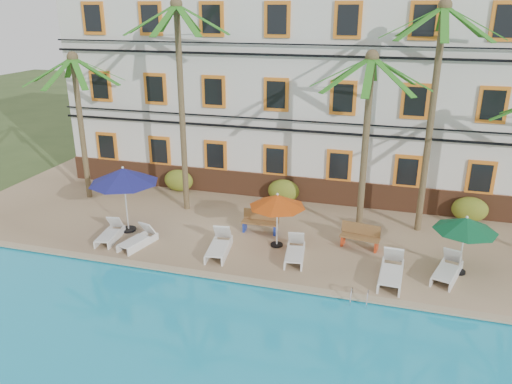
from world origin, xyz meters
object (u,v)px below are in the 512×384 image
(umbrella_blue, at_px, (123,176))
(lounger_d, at_px, (295,251))
(lounger_e, at_px, (391,271))
(bench_right, at_px, (361,236))
(umbrella_red, at_px, (277,201))
(lounger_b, at_px, (138,239))
(palm_b, at_px, (180,82))
(palm_c, at_px, (367,119))
(lounger_a, at_px, (110,233))
(umbrella_green, at_px, (466,225))
(bench_left, at_px, (261,221))
(palm_a, at_px, (78,105))
(lounger_f, at_px, (448,270))
(pool_ladder, at_px, (359,300))
(lounger_c, at_px, (219,246))
(palm_d, at_px, (434,91))

(umbrella_blue, height_order, lounger_d, umbrella_blue)
(lounger_e, bearing_deg, bench_right, 119.16)
(umbrella_red, height_order, lounger_b, umbrella_red)
(palm_b, relative_size, umbrella_red, 4.15)
(palm_c, distance_m, lounger_a, 10.97)
(umbrella_green, xyz_separation_m, lounger_a, (-13.11, -1.06, -1.57))
(bench_left, bearing_deg, palm_c, 13.74)
(umbrella_blue, xyz_separation_m, lounger_e, (10.59, -1.06, -2.06))
(palm_a, relative_size, palm_c, 0.94)
(lounger_f, distance_m, pool_ladder, 3.60)
(umbrella_blue, distance_m, umbrella_red, 6.27)
(palm_c, distance_m, pool_ladder, 6.92)
(lounger_b, distance_m, lounger_f, 11.38)
(bench_left, bearing_deg, palm_a, 170.32)
(lounger_c, relative_size, pool_ladder, 2.72)
(palm_a, relative_size, bench_right, 4.42)
(palm_a, height_order, palm_c, palm_c)
(palm_d, xyz_separation_m, lounger_d, (-4.38, -3.91, -5.44))
(lounger_d, distance_m, bench_right, 2.76)
(umbrella_green, relative_size, lounger_f, 1.08)
(umbrella_green, relative_size, pool_ladder, 2.89)
(palm_c, bearing_deg, umbrella_blue, -165.45)
(palm_b, bearing_deg, lounger_f, -16.35)
(palm_d, distance_m, umbrella_red, 7.23)
(lounger_d, bearing_deg, lounger_a, -176.24)
(pool_ladder, bearing_deg, lounger_f, 39.80)
(palm_c, xyz_separation_m, lounger_c, (-4.88, -3.22, -4.43))
(palm_d, distance_m, lounger_a, 13.70)
(lounger_e, height_order, lounger_f, lounger_e)
(palm_b, height_order, lounger_a, palm_b)
(lounger_f, xyz_separation_m, bench_right, (-3.08, 1.50, 0.18))
(umbrella_blue, distance_m, lounger_b, 2.64)
(palm_b, height_order, pool_ladder, palm_b)
(bench_left, distance_m, pool_ladder, 6.01)
(palm_c, bearing_deg, lounger_e, -67.81)
(lounger_a, bearing_deg, lounger_e, -0.53)
(palm_d, xyz_separation_m, bench_left, (-6.23, -2.01, -5.25))
(lounger_c, bearing_deg, pool_ladder, -18.57)
(umbrella_red, distance_m, lounger_e, 4.83)
(lounger_a, bearing_deg, palm_d, 20.48)
(lounger_b, bearing_deg, palm_d, 23.65)
(lounger_b, bearing_deg, umbrella_blue, 133.80)
(palm_c, height_order, lounger_c, palm_c)
(bench_left, xyz_separation_m, pool_ladder, (4.40, -4.08, -0.47))
(pool_ladder, bearing_deg, umbrella_red, 138.87)
(bench_right, bearing_deg, lounger_b, -164.55)
(palm_a, relative_size, umbrella_red, 3.15)
(palm_d, xyz_separation_m, lounger_c, (-7.21, -4.28, -5.42))
(umbrella_blue, distance_m, lounger_d, 7.46)
(umbrella_green, relative_size, bench_left, 1.42)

